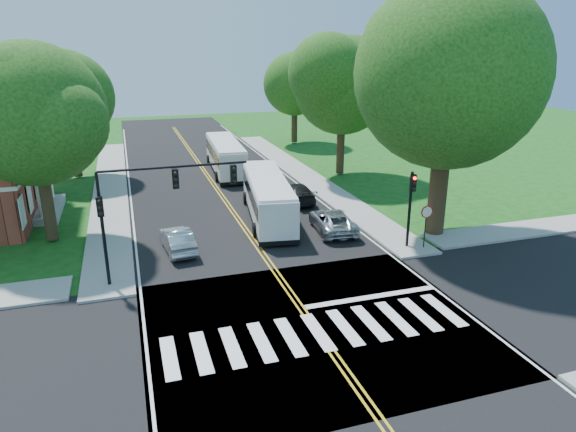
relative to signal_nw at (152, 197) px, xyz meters
name	(u,v)px	position (x,y,z in m)	size (l,w,h in m)	color
ground	(314,326)	(5.86, -6.43, -4.38)	(140.00, 140.00, 0.00)	#114613
road	(228,205)	(5.86, 11.57, -4.37)	(14.00, 96.00, 0.01)	black
cross_road	(314,326)	(5.86, -6.43, -4.37)	(60.00, 12.00, 0.01)	black
center_line	(218,191)	(5.86, 15.57, -4.36)	(0.36, 70.00, 0.01)	gold
edge_line_w	(131,198)	(-0.94, 15.57, -4.36)	(0.12, 70.00, 0.01)	silver
edge_line_e	(298,184)	(12.66, 15.57, -4.36)	(0.12, 70.00, 0.01)	silver
crosswalk	(318,332)	(5.86, -6.93, -4.36)	(12.60, 3.00, 0.01)	silver
stop_bar	(372,297)	(9.36, -4.83, -4.36)	(6.60, 0.40, 0.01)	silver
sidewalk_nw	(110,189)	(-2.44, 18.57, -4.30)	(2.60, 40.00, 0.15)	gray
sidewalk_ne	(303,174)	(14.16, 18.57, -4.30)	(2.60, 40.00, 0.15)	gray
sidewalk_xe	(564,224)	(25.86, 0.37, -4.30)	(20.00, 2.60, 0.15)	gray
tree_ne_big	(449,75)	(16.86, 1.57, 5.24)	(10.80, 10.80, 14.91)	#341F15
tree_west_near	(34,115)	(-5.64, 7.57, 3.15)	(8.00, 8.00, 11.40)	#341F15
tree_west_far	(68,97)	(-5.14, 23.57, 2.62)	(7.60, 7.60, 10.67)	#341F15
tree_east_mid	(343,86)	(17.36, 17.57, 3.48)	(8.40, 8.40, 11.93)	#341F15
tree_east_far	(295,84)	(18.36, 33.57, 2.48)	(7.20, 7.20, 10.34)	#341F15
signal_nw	(152,197)	(0.00, 0.00, 0.00)	(7.15, 0.46, 5.66)	black
signal_ne	(411,199)	(14.06, 0.01, -1.41)	(0.30, 0.46, 4.40)	black
stop_sign	(426,216)	(14.86, -0.45, -2.35)	(0.76, 0.08, 2.53)	black
bus_lead	(268,197)	(7.82, 7.71, -2.86)	(3.99, 11.27, 2.85)	silver
bus_follow	(225,156)	(7.72, 21.76, -2.85)	(3.19, 11.23, 2.87)	silver
hatchback	(177,240)	(1.35, 3.67, -3.69)	(1.44, 4.12, 1.36)	#B4B6BC
suv	(333,221)	(11.02, 4.02, -3.69)	(2.25, 4.87, 1.35)	#AFB2B6
dark_sedan	(296,193)	(10.89, 10.81, -3.68)	(1.92, 4.72, 1.37)	black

